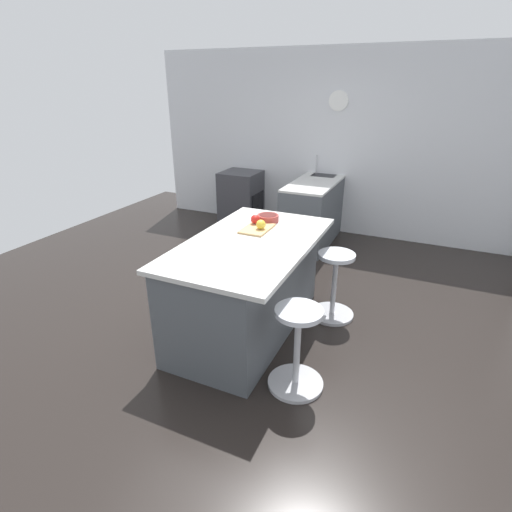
{
  "coord_description": "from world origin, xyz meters",
  "views": [
    {
      "loc": [
        3.21,
        1.58,
        2.21
      ],
      "look_at": [
        0.24,
        0.24,
        0.78
      ],
      "focal_mm": 27.95,
      "sensor_mm": 36.0,
      "label": 1
    }
  ],
  "objects_px": {
    "oven_range": "(241,198)",
    "stool_middle": "(297,351)",
    "kitchen_island": "(247,285)",
    "cutting_board": "(257,229)",
    "apple_red": "(255,219)",
    "stool_by_window": "(334,287)",
    "fruit_bowl": "(268,218)",
    "apple_yellow": "(261,224)"
  },
  "relations": [
    {
      "from": "oven_range",
      "to": "kitchen_island",
      "type": "xyz_separation_m",
      "value": [
        2.81,
        1.45,
        0.03
      ]
    },
    {
      "from": "cutting_board",
      "to": "fruit_bowl",
      "type": "relative_size",
      "value": 1.68
    },
    {
      "from": "kitchen_island",
      "to": "stool_by_window",
      "type": "distance_m",
      "value": 0.91
    },
    {
      "from": "apple_yellow",
      "to": "cutting_board",
      "type": "bearing_deg",
      "value": -111.73
    },
    {
      "from": "oven_range",
      "to": "fruit_bowl",
      "type": "xyz_separation_m",
      "value": [
        2.25,
        1.43,
        0.52
      ]
    },
    {
      "from": "cutting_board",
      "to": "fruit_bowl",
      "type": "distance_m",
      "value": 0.27
    },
    {
      "from": "kitchen_island",
      "to": "cutting_board",
      "type": "distance_m",
      "value": 0.55
    },
    {
      "from": "stool_middle",
      "to": "apple_red",
      "type": "distance_m",
      "value": 1.4
    },
    {
      "from": "kitchen_island",
      "to": "apple_red",
      "type": "xyz_separation_m",
      "value": [
        -0.39,
        -0.08,
        0.52
      ]
    },
    {
      "from": "fruit_bowl",
      "to": "oven_range",
      "type": "bearing_deg",
      "value": -147.66
    },
    {
      "from": "stool_by_window",
      "to": "apple_red",
      "type": "height_order",
      "value": "apple_red"
    },
    {
      "from": "stool_middle",
      "to": "apple_yellow",
      "type": "xyz_separation_m",
      "value": [
        -0.83,
        -0.67,
        0.66
      ]
    },
    {
      "from": "stool_by_window",
      "to": "apple_red",
      "type": "distance_m",
      "value": 1.04
    },
    {
      "from": "kitchen_island",
      "to": "cutting_board",
      "type": "bearing_deg",
      "value": -175.58
    },
    {
      "from": "kitchen_island",
      "to": "cutting_board",
      "type": "relative_size",
      "value": 5.01
    },
    {
      "from": "kitchen_island",
      "to": "stool_by_window",
      "type": "relative_size",
      "value": 2.61
    },
    {
      "from": "kitchen_island",
      "to": "fruit_bowl",
      "type": "relative_size",
      "value": 8.41
    },
    {
      "from": "cutting_board",
      "to": "apple_yellow",
      "type": "distance_m",
      "value": 0.08
    },
    {
      "from": "stool_middle",
      "to": "apple_yellow",
      "type": "height_order",
      "value": "apple_yellow"
    },
    {
      "from": "oven_range",
      "to": "stool_middle",
      "type": "xyz_separation_m",
      "value": [
        3.37,
        2.15,
        -0.11
      ]
    },
    {
      "from": "cutting_board",
      "to": "apple_red",
      "type": "xyz_separation_m",
      "value": [
        -0.1,
        -0.06,
        0.05
      ]
    },
    {
      "from": "oven_range",
      "to": "fruit_bowl",
      "type": "relative_size",
      "value": 4.09
    },
    {
      "from": "apple_yellow",
      "to": "stool_middle",
      "type": "bearing_deg",
      "value": 38.88
    },
    {
      "from": "apple_red",
      "to": "fruit_bowl",
      "type": "distance_m",
      "value": 0.18
    },
    {
      "from": "cutting_board",
      "to": "apple_yellow",
      "type": "xyz_separation_m",
      "value": [
        0.02,
        0.05,
        0.05
      ]
    },
    {
      "from": "fruit_bowl",
      "to": "kitchen_island",
      "type": "bearing_deg",
      "value": 2.15
    },
    {
      "from": "cutting_board",
      "to": "apple_yellow",
      "type": "relative_size",
      "value": 4.0
    },
    {
      "from": "kitchen_island",
      "to": "stool_middle",
      "type": "xyz_separation_m",
      "value": [
        0.57,
        0.7,
        -0.14
      ]
    },
    {
      "from": "apple_red",
      "to": "fruit_bowl",
      "type": "relative_size",
      "value": 0.42
    },
    {
      "from": "oven_range",
      "to": "cutting_board",
      "type": "relative_size",
      "value": 2.43
    },
    {
      "from": "cutting_board",
      "to": "fruit_bowl",
      "type": "bearing_deg",
      "value": 179.67
    },
    {
      "from": "stool_middle",
      "to": "stool_by_window",
      "type": "bearing_deg",
      "value": 180.0
    },
    {
      "from": "kitchen_island",
      "to": "stool_middle",
      "type": "relative_size",
      "value": 2.61
    },
    {
      "from": "kitchen_island",
      "to": "fruit_bowl",
      "type": "xyz_separation_m",
      "value": [
        -0.55,
        -0.02,
        0.49
      ]
    },
    {
      "from": "oven_range",
      "to": "apple_yellow",
      "type": "bearing_deg",
      "value": 30.15
    },
    {
      "from": "stool_by_window",
      "to": "apple_red",
      "type": "bearing_deg",
      "value": -76.99
    },
    {
      "from": "oven_range",
      "to": "stool_by_window",
      "type": "bearing_deg",
      "value": 43.79
    },
    {
      "from": "oven_range",
      "to": "stool_middle",
      "type": "relative_size",
      "value": 1.27
    },
    {
      "from": "cutting_board",
      "to": "kitchen_island",
      "type": "bearing_deg",
      "value": 4.42
    },
    {
      "from": "kitchen_island",
      "to": "apple_yellow",
      "type": "distance_m",
      "value": 0.59
    },
    {
      "from": "oven_range",
      "to": "stool_by_window",
      "type": "relative_size",
      "value": 1.27
    },
    {
      "from": "oven_range",
      "to": "apple_yellow",
      "type": "distance_m",
      "value": 2.98
    }
  ]
}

